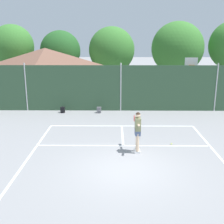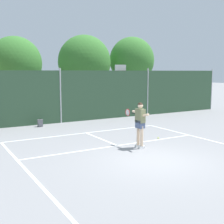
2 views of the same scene
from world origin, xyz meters
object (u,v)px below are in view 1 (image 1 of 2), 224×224
tennis_ball (171,144)px  backpack_grey (99,110)px  basketball_hoop (190,75)px  backpack_black (63,110)px  tennis_player (138,129)px

tennis_ball → backpack_grey: size_ratio=0.14×
basketball_hoop → backpack_grey: basketball_hoop is taller
tennis_ball → backpack_black: backpack_black is taller
backpack_black → tennis_player: bearing=-55.8°
basketball_hoop → tennis_player: (-4.43, -8.59, -1.20)m
tennis_ball → backpack_black: size_ratio=0.14×
tennis_ball → basketball_hoop: bearing=70.6°
tennis_ball → backpack_black: (-6.25, 5.74, 0.16)m
tennis_player → backpack_black: tennis_player is taller
backpack_black → basketball_hoop: bearing=12.1°
backpack_black → tennis_ball: bearing=-42.6°
basketball_hoop → backpack_grey: bearing=-163.4°
tennis_ball → backpack_black: 8.49m
basketball_hoop → tennis_ball: (-2.71, -7.67, -2.28)m
basketball_hoop → tennis_player: basketball_hoop is taller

